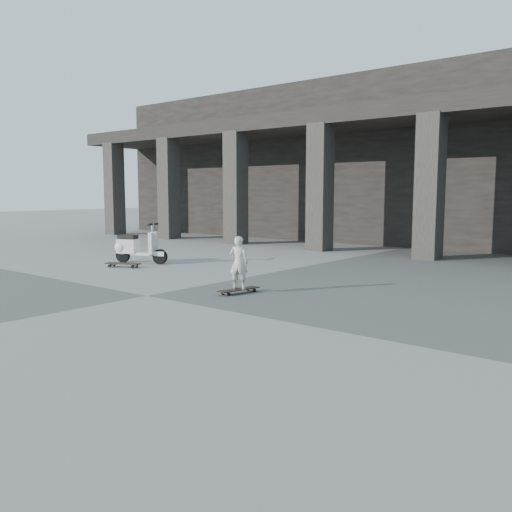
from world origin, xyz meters
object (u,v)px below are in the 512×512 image
Objects in this scene: skateboard_spare at (123,264)px; longboard at (239,290)px; scooter at (132,247)px; child at (239,263)px.

longboard is at bearing -32.73° from skateboard_spare.
child is at bearing -36.26° from scooter.
skateboard_spare is 0.63× the size of scooter.
child is 5.28m from scooter.
scooter is (-0.53, 0.71, 0.34)m from skateboard_spare.
longboard is 4.60m from skateboard_spare.
scooter is at bearing 83.95° from longboard.
child and scooter have the same top height.
child reaches higher than longboard.
longboard is 0.51m from child.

